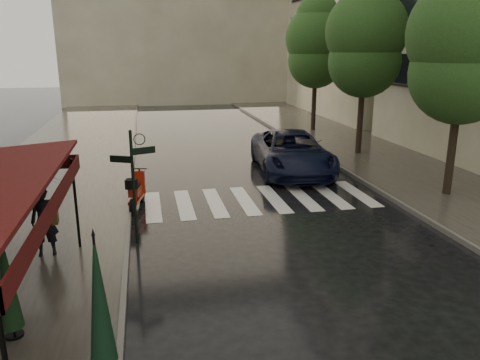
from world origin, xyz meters
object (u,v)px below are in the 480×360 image
object	(u,v)px
parasol_front	(99,299)
parasol_back	(7,280)
parked_car	(292,152)
scooter	(136,192)
pedestrian_with_umbrella	(41,191)

from	to	relation	value
parasol_front	parasol_back	xyz separation A→B (m)	(-1.66, 1.31, -0.17)
parked_car	parasol_front	world-z (taller)	parasol_front
parasol_front	parasol_back	distance (m)	2.12
scooter	parasol_back	world-z (taller)	parasol_back
parked_car	parasol_front	size ratio (longest dim) A/B	2.59
parked_car	parasol_front	bearing A→B (deg)	-114.16
pedestrian_with_umbrella	scooter	bearing A→B (deg)	54.83
parked_car	parasol_back	bearing A→B (deg)	-122.99
parasol_front	parked_car	bearing A→B (deg)	60.04
scooter	parasol_back	xyz separation A→B (m)	(-2.10, -7.09, 0.69)
pedestrian_with_umbrella	parked_car	size ratio (longest dim) A/B	0.41
pedestrian_with_umbrella	scooter	world-z (taller)	pedestrian_with_umbrella
scooter	parked_car	distance (m)	7.38
pedestrian_with_umbrella	parked_car	xyz separation A→B (m)	(8.61, 7.09, -0.93)
pedestrian_with_umbrella	parked_car	world-z (taller)	pedestrian_with_umbrella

